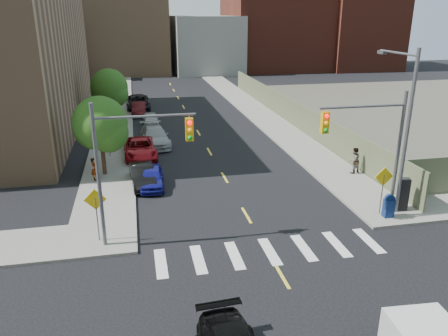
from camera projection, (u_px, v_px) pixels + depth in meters
name	position (u px, v px, depth m)	size (l,w,h in m)	color
ground	(298.00, 304.00, 16.84)	(160.00, 160.00, 0.00)	black
sidewalk_nw	(117.00, 103.00, 53.60)	(3.50, 73.00, 0.15)	gray
sidewalk_ne	(240.00, 99.00, 56.56)	(3.50, 73.00, 0.15)	gray
fence_north	(289.00, 111.00, 44.07)	(0.12, 44.00, 2.50)	#586043
gravel_lot	(436.00, 111.00, 49.83)	(36.00, 42.00, 0.06)	#595447
bg_bldg_west	(34.00, 41.00, 75.16)	(14.00, 18.00, 12.00)	#592319
bg_bldg_midwest	(128.00, 30.00, 79.55)	(14.00, 16.00, 15.00)	#8C6B4C
bg_bldg_center	(205.00, 44.00, 81.22)	(12.00, 16.00, 10.00)	gray
bg_bldg_east	(275.00, 27.00, 84.73)	(18.00, 18.00, 16.00)	#592319
bg_bldg_fareast	(356.00, 21.00, 85.60)	(14.00, 16.00, 18.00)	#592319
signal_nw	(131.00, 156.00, 19.71)	(4.59, 0.30, 7.00)	#59595E
signal_ne	(373.00, 141.00, 21.99)	(4.59, 0.30, 7.00)	#59595E
streetlight_ne	(404.00, 121.00, 23.01)	(0.25, 3.70, 9.00)	#59595E
warn_sign_nw	(96.00, 205.00, 20.67)	(1.06, 0.06, 2.83)	#59595E
warn_sign_ne	(383.00, 182.00, 23.53)	(1.06, 0.06, 2.83)	#59595E
warn_sign_midwest	(108.00, 133.00, 33.12)	(1.06, 0.06, 2.83)	#59595E
tree_west_near	(100.00, 127.00, 28.94)	(3.66, 3.64, 5.52)	#332114
tree_west_far	(109.00, 90.00, 42.77)	(3.66, 3.64, 5.52)	#332114
parked_car_blue	(152.00, 177.00, 27.95)	(1.54, 3.82, 1.30)	navy
parked_car_black	(142.00, 175.00, 28.25)	(1.42, 4.08, 1.35)	black
parked_car_red	(140.00, 148.00, 33.67)	(2.40, 5.21, 1.45)	#A51018
parked_car_silver	(155.00, 136.00, 36.77)	(2.18, 5.37, 1.56)	#96999D
parked_car_white	(151.00, 119.00, 43.29)	(1.50, 3.73, 1.27)	#BBBBBB
parked_car_maroon	(139.00, 109.00, 47.61)	(1.46, 4.20, 1.38)	#3F0C0F
parked_car_grey	(138.00, 102.00, 50.64)	(2.62, 5.69, 1.58)	black
mailbox	(389.00, 206.00, 23.52)	(0.54, 0.42, 1.31)	navy
payphone	(403.00, 194.00, 24.32)	(0.55, 0.45, 1.85)	black
pedestrian_west	(94.00, 169.00, 28.57)	(0.57, 0.37, 1.57)	gray
pedestrian_east	(354.00, 160.00, 29.90)	(0.88, 0.68, 1.81)	gray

